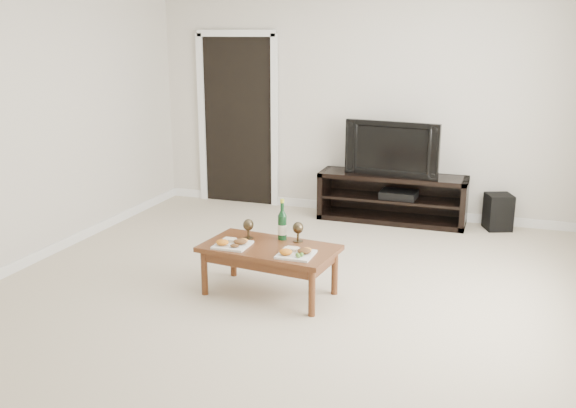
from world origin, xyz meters
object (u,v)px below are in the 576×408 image
(television, at_px, (394,148))
(subwoofer, at_px, (498,212))
(coffee_table, at_px, (270,270))
(media_console, at_px, (392,198))

(television, bearing_deg, subwoofer, 10.25)
(coffee_table, bearing_deg, subwoofer, 55.38)
(television, xyz_separation_m, subwoofer, (1.16, 0.07, -0.66))
(television, distance_m, coffee_table, 2.59)
(subwoofer, distance_m, coffee_table, 3.05)
(media_console, distance_m, television, 0.58)
(subwoofer, xyz_separation_m, coffee_table, (-1.73, -2.51, 0.01))
(media_console, distance_m, subwoofer, 1.17)
(subwoofer, bearing_deg, coffee_table, -145.89)
(subwoofer, bearing_deg, television, 162.23)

